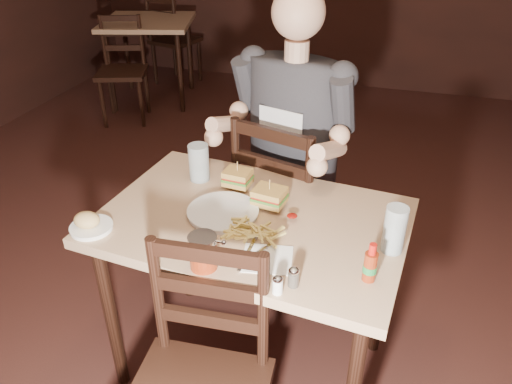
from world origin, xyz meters
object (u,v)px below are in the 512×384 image
(chair_far, at_px, (291,205))
(glass_right, at_px, (395,229))
(bg_table, at_px, (148,30))
(glass_left, at_px, (199,162))
(dinner_plate, at_px, (223,213))
(diner, at_px, (290,109))
(side_plate, at_px, (92,228))
(main_table, at_px, (252,238))
(bg_chair_near, at_px, (122,72))
(hot_sauce, at_px, (371,262))
(syrup_dispenser, at_px, (203,252))
(bg_chair_far, at_px, (175,40))

(chair_far, xyz_separation_m, glass_right, (0.47, -0.61, 0.37))
(bg_table, bearing_deg, glass_left, -58.59)
(chair_far, distance_m, dinner_plate, 0.66)
(diner, relative_size, side_plate, 6.85)
(main_table, relative_size, glass_left, 7.60)
(bg_table, distance_m, glass_left, 3.09)
(chair_far, bearing_deg, bg_chair_near, -26.49)
(hot_sauce, bearing_deg, bg_table, 127.33)
(dinner_plate, relative_size, glass_left, 1.68)
(bg_table, xyz_separation_m, dinner_plate, (1.79, -2.86, 0.10))
(main_table, bearing_deg, dinner_plate, -174.63)
(dinner_plate, bearing_deg, main_table, 5.37)
(chair_far, relative_size, glass_left, 6.36)
(chair_far, xyz_separation_m, side_plate, (-0.54, -0.80, 0.29))
(main_table, xyz_separation_m, glass_left, (-0.29, 0.21, 0.17))
(syrup_dispenser, xyz_separation_m, side_plate, (-0.45, 0.07, -0.05))
(main_table, bearing_deg, chair_far, 87.74)
(side_plate, bearing_deg, dinner_plate, 28.68)
(bg_chair_near, distance_m, syrup_dispenser, 3.21)
(chair_far, bearing_deg, side_plate, 71.64)
(glass_right, bearing_deg, diner, 130.76)
(bg_table, relative_size, hot_sauce, 7.45)
(bg_chair_far, bearing_deg, glass_right, 138.87)
(hot_sauce, relative_size, side_plate, 0.92)
(bg_chair_far, bearing_deg, syrup_dispenser, 130.46)
(side_plate, bearing_deg, bg_chair_far, 110.90)
(glass_left, bearing_deg, hot_sauce, -30.49)
(diner, relative_size, syrup_dispenser, 8.50)
(chair_far, bearing_deg, main_table, 103.28)
(hot_sauce, height_order, syrup_dispenser, hot_sauce)
(bg_chair_near, height_order, syrup_dispenser, syrup_dispenser)
(bg_chair_near, relative_size, diner, 0.90)
(bg_table, xyz_separation_m, hot_sauce, (2.34, -3.06, 0.16))
(glass_right, distance_m, side_plate, 1.03)
(dinner_plate, height_order, hot_sauce, hot_sauce)
(bg_table, xyz_separation_m, side_plate, (1.39, -3.08, 0.10))
(syrup_dispenser, bearing_deg, dinner_plate, 103.99)
(bg_table, relative_size, glass_left, 6.51)
(glass_right, height_order, side_plate, glass_right)
(bg_table, relative_size, bg_chair_far, 1.09)
(main_table, xyz_separation_m, side_plate, (-0.51, -0.23, 0.10))
(dinner_plate, height_order, glass_left, glass_left)
(chair_far, height_order, glass_right, chair_far)
(bg_table, height_order, chair_far, chair_far)
(glass_left, bearing_deg, glass_right, -18.23)
(main_table, bearing_deg, syrup_dispenser, -101.58)
(bg_chair_far, relative_size, side_plate, 6.30)
(glass_right, bearing_deg, hot_sauce, -108.39)
(chair_far, relative_size, glass_right, 5.89)
(bg_table, distance_m, bg_chair_far, 0.59)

